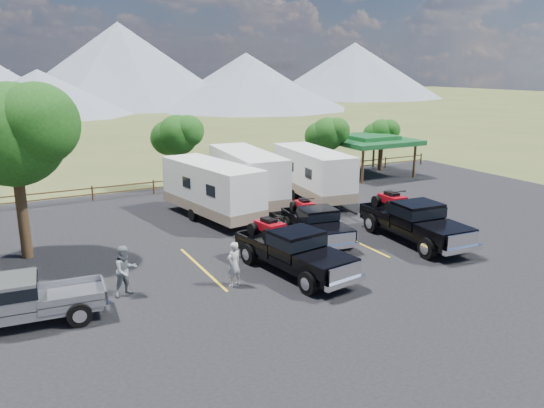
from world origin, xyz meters
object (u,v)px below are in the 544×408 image
rig_left (293,249)px  trailer_right (313,174)px  rig_right (413,220)px  trailer_left (212,190)px  rig_center (316,222)px  trailer_center (247,178)px  pavilion (369,140)px  person_a (234,264)px  person_b (126,271)px  pickup_silver (20,301)px  tree_big_nw (12,135)px

rig_left → trailer_right: 12.65m
rig_right → trailer_left: bearing=134.7°
rig_left → rig_center: size_ratio=1.14×
trailer_center → trailer_left: bearing=-144.3°
pavilion → rig_right: pavilion is taller
rig_right → trailer_left: size_ratio=0.74×
person_a → person_b: 4.08m
rig_left → person_b: size_ratio=3.33×
rig_center → pickup_silver: size_ratio=0.99×
pavilion → pickup_silver: 30.19m
rig_left → person_a: (-2.77, -0.17, -0.10)m
tree_big_nw → person_b: tree_big_nw is taller
pickup_silver → person_a: 7.58m
trailer_left → pickup_silver: (-10.38, -8.97, -0.80)m
rig_left → person_b: 6.76m
trailer_left → person_b: (-6.73, -8.18, -0.70)m
person_b → pickup_silver: bearing=175.6°
pickup_silver → person_b: bearing=107.1°
person_b → pavilion: bearing=15.8°
trailer_right → pickup_silver: 20.43m
tree_big_nw → rig_left: bearing=-36.4°
rig_right → pickup_silver: size_ratio=1.20×
rig_right → trailer_center: 10.99m
rig_center → trailer_left: 6.70m
rig_left → trailer_center: trailer_center is taller
rig_left → trailer_left: size_ratio=0.70×
person_a → person_b: (-3.93, 1.10, 0.07)m
rig_right → person_a: (-10.07, -0.95, -0.18)m
rig_left → person_a: size_ratio=3.59×
trailer_center → pickup_silver: (-13.38, -10.74, -0.90)m
trailer_left → trailer_center: trailer_center is taller
rig_left → trailer_left: 9.14m
person_a → person_b: person_b is taller
tree_big_nw → rig_right: tree_big_nw is taller
trailer_right → person_b: (-14.09, -9.31, -0.73)m
trailer_left → trailer_center: 3.49m
trailer_center → trailer_right: size_ratio=1.04×
rig_left → pickup_silver: (-10.35, 0.14, -0.13)m
trailer_left → person_a: 9.73m
rig_left → trailer_left: (0.03, 9.11, 0.67)m
tree_big_nw → trailer_center: 13.87m
tree_big_nw → trailer_center: size_ratio=0.80×
rig_center → trailer_center: size_ratio=0.58×
trailer_center → pickup_silver: 17.19m
rig_right → pickup_silver: bearing=-174.3°
rig_left → pickup_silver: 10.35m
person_a → tree_big_nw: bearing=-64.5°
rig_center → trailer_center: 7.66m
trailer_center → rig_right: bearing=-61.9°
rig_left → pickup_silver: size_ratio=1.13×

